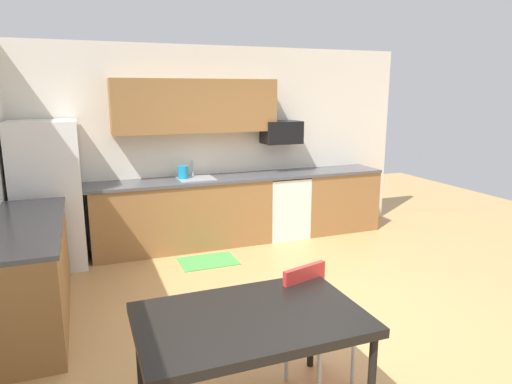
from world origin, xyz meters
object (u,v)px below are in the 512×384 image
object	(u,v)px
refrigerator	(48,195)
chair_near_table	(314,316)
oven_range	(283,205)
microwave	(281,132)
kettle	(183,173)
dining_table	(250,324)

from	to	relation	value
refrigerator	chair_near_table	xyz separation A→B (m)	(1.89, -3.14, -0.38)
oven_range	microwave	size ratio (longest dim) A/B	1.69
microwave	oven_range	bearing A→B (deg)	-90.00
oven_range	microwave	xyz separation A→B (m)	(-0.00, 0.10, 1.06)
microwave	chair_near_table	distance (m)	3.68
microwave	refrigerator	bearing A→B (deg)	-176.69
kettle	microwave	bearing A→B (deg)	1.96
refrigerator	dining_table	xyz separation A→B (m)	(1.30, -3.39, -0.20)
microwave	kettle	bearing A→B (deg)	-178.04
oven_range	dining_table	distance (m)	3.92
oven_range	chair_near_table	distance (m)	3.45
dining_table	chair_near_table	size ratio (longest dim) A/B	1.65
oven_range	kettle	distance (m)	1.56
chair_near_table	dining_table	bearing A→B (deg)	-156.96
refrigerator	chair_near_table	world-z (taller)	refrigerator
microwave	dining_table	size ratio (longest dim) A/B	0.39
dining_table	microwave	bearing A→B (deg)	63.13
refrigerator	chair_near_table	bearing A→B (deg)	-59.02
refrigerator	kettle	distance (m)	1.67
refrigerator	kettle	xyz separation A→B (m)	(1.65, 0.13, 0.14)
refrigerator	oven_range	distance (m)	3.14
refrigerator	chair_near_table	size ratio (longest dim) A/B	2.07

